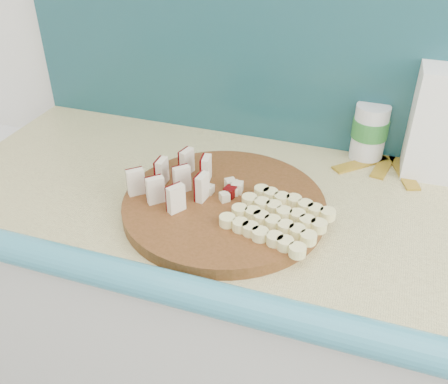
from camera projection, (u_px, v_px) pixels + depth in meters
cutting_board at (224, 205)px, 1.02m from camera, size 0.51×0.51×0.03m
apple_wedges at (175, 179)px, 1.03m from camera, size 0.16×0.18×0.06m
apple_chunks at (213, 192)px, 1.02m from camera, size 0.06×0.06×0.02m
banana_slices at (279, 218)px, 0.95m from camera, size 0.21×0.19×0.02m
flour_bag at (445, 124)px, 1.08m from camera, size 0.15×0.11×0.25m
canister at (370, 131)px, 1.17m from camera, size 0.08×0.08×0.13m
banana_peel at (383, 167)px, 1.17m from camera, size 0.20×0.17×0.01m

